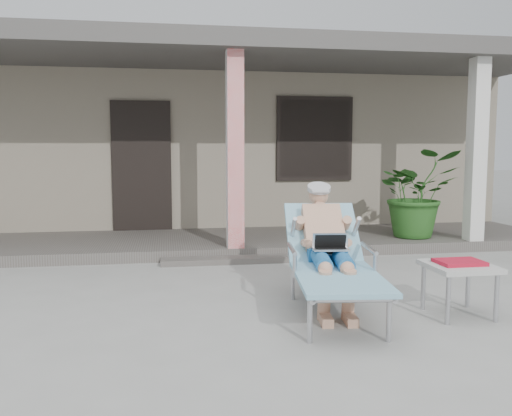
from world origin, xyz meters
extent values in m
plane|color=#9E9E99|center=(0.00, 0.00, 0.00)|extent=(60.00, 60.00, 0.00)
cube|color=gray|center=(0.00, 6.50, 1.50)|extent=(10.00, 5.00, 3.00)
cube|color=#474442|center=(0.00, 6.50, 3.15)|extent=(10.40, 5.40, 0.30)
cube|color=black|center=(-1.30, 3.97, 1.20)|extent=(0.95, 0.06, 2.10)
cube|color=black|center=(1.60, 3.97, 1.65)|extent=(1.20, 0.06, 1.30)
cube|color=black|center=(1.60, 3.96, 1.65)|extent=(1.32, 0.05, 1.42)
cube|color=#605B56|center=(0.00, 3.00, 0.07)|extent=(10.00, 2.00, 0.15)
cube|color=red|center=(0.00, 2.15, 1.45)|extent=(0.22, 0.22, 2.61)
cube|color=silver|center=(3.50, 2.15, 1.45)|extent=(0.22, 0.22, 2.61)
cube|color=#474442|center=(0.00, 3.00, 2.88)|extent=(10.00, 2.30, 0.24)
cube|color=#605B56|center=(0.00, 1.85, 0.04)|extent=(2.00, 0.30, 0.07)
cylinder|color=#B7B7BC|center=(0.15, -1.17, 0.18)|extent=(0.04, 0.04, 0.36)
cylinder|color=#B7B7BC|center=(0.75, -1.25, 0.18)|extent=(0.04, 0.04, 0.36)
cylinder|color=#B7B7BC|center=(0.30, 0.03, 0.18)|extent=(0.04, 0.04, 0.36)
cylinder|color=#B7B7BC|center=(0.90, -0.05, 0.18)|extent=(0.04, 0.04, 0.36)
cube|color=#B7B7BC|center=(0.50, -0.76, 0.38)|extent=(0.76, 1.26, 0.03)
cube|color=#86B1CF|center=(0.50, -0.76, 0.40)|extent=(0.85, 1.31, 0.04)
cube|color=#B7B7BC|center=(0.61, 0.10, 0.61)|extent=(0.68, 0.64, 0.48)
cube|color=#86B1CF|center=(0.61, 0.10, 0.64)|extent=(0.78, 0.72, 0.55)
cylinder|color=#B5B4B7|center=(0.65, 0.38, 1.07)|extent=(0.27, 0.27, 0.13)
cube|color=silver|center=(0.56, -0.34, 0.57)|extent=(0.35, 0.27, 0.23)
cube|color=#B5B5B0|center=(1.63, -0.72, 0.44)|extent=(0.56, 0.56, 0.04)
cylinder|color=#B7B7BC|center=(1.40, -0.94, 0.21)|extent=(0.04, 0.04, 0.42)
cylinder|color=#B7B7BC|center=(1.85, -0.94, 0.21)|extent=(0.04, 0.04, 0.42)
cylinder|color=#B7B7BC|center=(1.40, -0.50, 0.21)|extent=(0.04, 0.04, 0.42)
cylinder|color=#B7B7BC|center=(1.85, -0.50, 0.21)|extent=(0.04, 0.04, 0.42)
cube|color=red|center=(1.63, -0.72, 0.48)|extent=(0.39, 0.29, 0.03)
cube|color=black|center=(1.63, -0.57, 0.48)|extent=(0.39, 0.02, 0.04)
imported|color=#26591E|center=(2.81, 2.57, 0.81)|extent=(1.29, 1.14, 1.32)
camera|label=1|loc=(-0.91, -5.04, 1.47)|focal=38.00mm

